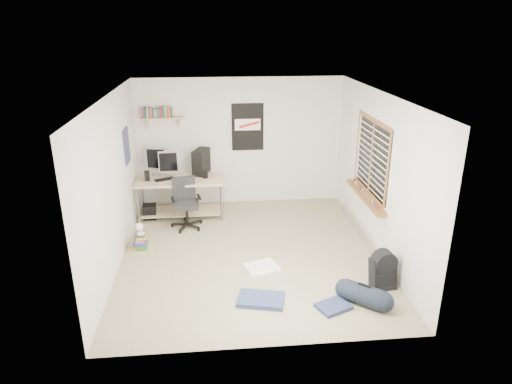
{
  "coord_description": "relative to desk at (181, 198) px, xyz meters",
  "views": [
    {
      "loc": [
        -0.53,
        -6.45,
        3.47
      ],
      "look_at": [
        0.11,
        0.1,
        1.0
      ],
      "focal_mm": 32.0,
      "sensor_mm": 36.0,
      "label": 1
    }
  ],
  "objects": [
    {
      "name": "right_wall",
      "position": [
        3.17,
        -1.62,
        0.89
      ],
      "size": [
        0.01,
        4.5,
        2.5
      ],
      "primitive_type": "cube",
      "color": "silver",
      "rests_on": "ground"
    },
    {
      "name": "monitor_right",
      "position": [
        -0.2,
        0.09,
        0.57
      ],
      "size": [
        0.37,
        0.12,
        0.39
      ],
      "primitive_type": "cube",
      "rotation": [
        0.0,
        0.0,
        0.08
      ],
      "color": "#9D9EA2",
      "rests_on": "desk"
    },
    {
      "name": "duffel_bag",
      "position": [
        2.52,
        -3.15,
        -0.22
      ],
      "size": [
        0.38,
        0.38,
        0.54
      ],
      "primitive_type": "cylinder",
      "rotation": [
        0.0,
        0.0,
        -0.72
      ],
      "color": "black",
      "rests_on": "floor"
    },
    {
      "name": "desk",
      "position": [
        0.0,
        0.0,
        0.0
      ],
      "size": [
        1.67,
        0.83,
        0.74
      ],
      "primitive_type": "cube",
      "rotation": [
        0.0,
        0.0,
        -0.08
      ],
      "color": "#C9AD8B",
      "rests_on": "floor"
    },
    {
      "name": "speaker_right",
      "position": [
        0.47,
        0.02,
        0.45
      ],
      "size": [
        0.1,
        0.1,
        0.16
      ],
      "primitive_type": "cube",
      "rotation": [
        0.0,
        0.0,
        -0.34
      ],
      "color": "black",
      "rests_on": "desk"
    },
    {
      "name": "ceiling",
      "position": [
        1.16,
        -1.62,
        2.14
      ],
      "size": [
        4.0,
        4.5,
        0.01
      ],
      "primitive_type": "cube",
      "color": "white",
      "rests_on": "ground"
    },
    {
      "name": "book_stack",
      "position": [
        -0.59,
        -1.3,
        -0.21
      ],
      "size": [
        0.54,
        0.48,
        0.3
      ],
      "primitive_type": "cube",
      "rotation": [
        0.0,
        0.0,
        -0.32
      ],
      "color": "brown",
      "rests_on": "floor"
    },
    {
      "name": "backpack",
      "position": [
        2.91,
        -2.75,
        -0.16
      ],
      "size": [
        0.37,
        0.31,
        0.44
      ],
      "primitive_type": "cube",
      "rotation": [
        0.0,
        0.0,
        0.14
      ],
      "color": "black",
      "rests_on": "floor"
    },
    {
      "name": "pc_tower",
      "position": [
        0.4,
        0.29,
        0.61
      ],
      "size": [
        0.36,
        0.5,
        0.47
      ],
      "primitive_type": "cube",
      "rotation": [
        0.0,
        0.0,
        -0.35
      ],
      "color": "black",
      "rests_on": "desk"
    },
    {
      "name": "speaker_left",
      "position": [
        -0.59,
        -0.03,
        0.46
      ],
      "size": [
        0.09,
        0.09,
        0.18
      ],
      "primitive_type": "cube",
      "rotation": [
        0.0,
        0.0,
        0.07
      ],
      "color": "black",
      "rests_on": "desk"
    },
    {
      "name": "jeans_b",
      "position": [
        2.11,
        -3.21,
        -0.34
      ],
      "size": [
        0.5,
        0.45,
        0.05
      ],
      "primitive_type": "cube",
      "rotation": [
        0.0,
        0.0,
        0.42
      ],
      "color": "navy",
      "rests_on": "floor"
    },
    {
      "name": "wall_shelf",
      "position": [
        -0.29,
        0.52,
        1.42
      ],
      "size": [
        0.8,
        0.22,
        0.24
      ],
      "primitive_type": "cube",
      "color": "tan",
      "rests_on": "back_wall"
    },
    {
      "name": "poster_back_wall",
      "position": [
        1.31,
        0.61,
        1.19
      ],
      "size": [
        0.62,
        0.03,
        0.92
      ],
      "primitive_type": "cube",
      "color": "black",
      "rests_on": "back_wall"
    },
    {
      "name": "back_wall",
      "position": [
        1.16,
        0.64,
        0.89
      ],
      "size": [
        4.0,
        0.01,
        2.5
      ],
      "primitive_type": "cube",
      "color": "silver",
      "rests_on": "ground"
    },
    {
      "name": "window",
      "position": [
        3.11,
        -1.32,
        1.08
      ],
      "size": [
        0.1,
        1.5,
        1.26
      ],
      "primitive_type": "cube",
      "color": "brown",
      "rests_on": "right_wall"
    },
    {
      "name": "monitor_left",
      "position": [
        -0.45,
        0.29,
        0.58
      ],
      "size": [
        0.39,
        0.18,
        0.41
      ],
      "primitive_type": "cube",
      "rotation": [
        0.0,
        0.0,
        -0.25
      ],
      "color": "#B2B3B7",
      "rests_on": "desk"
    },
    {
      "name": "poster_left_wall",
      "position": [
        -0.82,
        -0.42,
        1.14
      ],
      "size": [
        0.02,
        0.42,
        0.6
      ],
      "primitive_type": "cube",
      "color": "navy",
      "rests_on": "left_wall"
    },
    {
      "name": "keyboard",
      "position": [
        -0.28,
        -0.01,
        0.38
      ],
      "size": [
        0.39,
        0.27,
        0.02
      ],
      "primitive_type": "cube",
      "rotation": [
        0.0,
        0.0,
        0.42
      ],
      "color": "black",
      "rests_on": "desk"
    },
    {
      "name": "jeans_a",
      "position": [
        1.19,
        -2.97,
        -0.34
      ],
      "size": [
        0.68,
        0.52,
        0.07
      ],
      "primitive_type": "cube",
      "rotation": [
        0.0,
        0.0,
        -0.24
      ],
      "color": "navy",
      "rests_on": "floor"
    },
    {
      "name": "floor",
      "position": [
        1.16,
        -1.62,
        -0.37
      ],
      "size": [
        4.0,
        4.5,
        0.01
      ],
      "primitive_type": "cube",
      "color": "gray",
      "rests_on": "ground"
    },
    {
      "name": "left_wall",
      "position": [
        -0.84,
        -1.62,
        0.89
      ],
      "size": [
        0.01,
        4.5,
        2.5
      ],
      "primitive_type": "cube",
      "color": "silver",
      "rests_on": "ground"
    },
    {
      "name": "desk_lamp",
      "position": [
        -0.57,
        -1.32,
        0.02
      ],
      "size": [
        0.21,
        0.26,
        0.22
      ],
      "primitive_type": "cube",
      "rotation": [
        0.0,
        0.0,
        0.39
      ],
      "color": "silver",
      "rests_on": "book_stack"
    },
    {
      "name": "office_chair",
      "position": [
        0.12,
        -0.52,
        0.12
      ],
      "size": [
        0.69,
        0.69,
        0.9
      ],
      "primitive_type": "cube",
      "rotation": [
        0.0,
        0.0,
        0.2
      ],
      "color": "black",
      "rests_on": "floor"
    },
    {
      "name": "subwoofer",
      "position": [
        -0.59,
        -0.07,
        -0.22
      ],
      "size": [
        0.25,
        0.25,
        0.27
      ],
      "primitive_type": "cube",
      "rotation": [
        0.0,
        0.0,
        0.04
      ],
      "color": "black",
      "rests_on": "floor"
    },
    {
      "name": "tshirt",
      "position": [
        1.29,
        -2.12,
        -0.34
      ],
      "size": [
        0.57,
        0.52,
        0.04
      ],
      "primitive_type": "cube",
      "rotation": [
        0.0,
        0.0,
        0.3
      ],
      "color": "silver",
      "rests_on": "floor"
    },
    {
      "name": "baseboard_heater",
      "position": [
        3.12,
        -1.32,
        -0.28
      ],
      "size": [
        0.08,
        2.5,
        0.18
      ],
      "primitive_type": "cube",
      "color": "#B7B2A8",
      "rests_on": "floor"
    }
  ]
}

